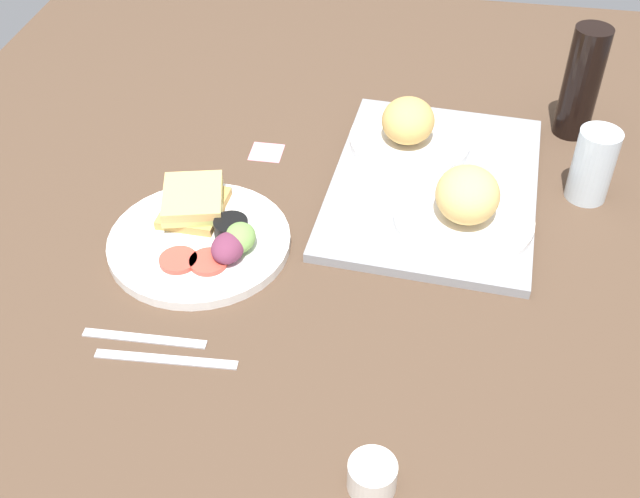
{
  "coord_description": "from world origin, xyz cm",
  "views": [
    {
      "loc": [
        85.27,
        17.46,
        79.77
      ],
      "look_at": [
        2.0,
        3.0,
        4.0
      ],
      "focal_mm": 44.31,
      "sensor_mm": 36.0,
      "label": 1
    }
  ],
  "objects_px": {
    "espresso_cup": "(372,476)",
    "knife": "(166,359)",
    "plate_with_salad": "(204,233)",
    "drinking_glass": "(593,165)",
    "fork": "(144,338)",
    "bread_plate_near": "(409,130)",
    "soda_bottle": "(582,82)",
    "serving_tray": "(434,185)",
    "sticky_note": "(266,152)",
    "bread_plate_far": "(466,205)"
  },
  "relations": [
    {
      "from": "serving_tray",
      "to": "espresso_cup",
      "type": "bearing_deg",
      "value": -3.37
    },
    {
      "from": "serving_tray",
      "to": "plate_with_salad",
      "type": "height_order",
      "value": "plate_with_salad"
    },
    {
      "from": "fork",
      "to": "plate_with_salad",
      "type": "bearing_deg",
      "value": 81.31
    },
    {
      "from": "bread_plate_near",
      "to": "bread_plate_far",
      "type": "bearing_deg",
      "value": 27.81
    },
    {
      "from": "bread_plate_near",
      "to": "espresso_cup",
      "type": "distance_m",
      "value": 0.67
    },
    {
      "from": "drinking_glass",
      "to": "fork",
      "type": "height_order",
      "value": "drinking_glass"
    },
    {
      "from": "drinking_glass",
      "to": "sticky_note",
      "type": "relative_size",
      "value": 2.2
    },
    {
      "from": "bread_plate_far",
      "to": "plate_with_salad",
      "type": "height_order",
      "value": "bread_plate_far"
    },
    {
      "from": "serving_tray",
      "to": "knife",
      "type": "bearing_deg",
      "value": -36.78
    },
    {
      "from": "serving_tray",
      "to": "fork",
      "type": "bearing_deg",
      "value": -42.11
    },
    {
      "from": "bread_plate_far",
      "to": "knife",
      "type": "bearing_deg",
      "value": -48.27
    },
    {
      "from": "espresso_cup",
      "to": "knife",
      "type": "xyz_separation_m",
      "value": [
        -0.14,
        -0.29,
        -0.02
      ]
    },
    {
      "from": "drinking_glass",
      "to": "soda_bottle",
      "type": "xyz_separation_m",
      "value": [
        -0.19,
        -0.01,
        0.04
      ]
    },
    {
      "from": "soda_bottle",
      "to": "fork",
      "type": "distance_m",
      "value": 0.86
    },
    {
      "from": "knife",
      "to": "sticky_note",
      "type": "height_order",
      "value": "knife"
    },
    {
      "from": "espresso_cup",
      "to": "fork",
      "type": "relative_size",
      "value": 0.33
    },
    {
      "from": "plate_with_salad",
      "to": "espresso_cup",
      "type": "distance_m",
      "value": 0.48
    },
    {
      "from": "bread_plate_far",
      "to": "soda_bottle",
      "type": "distance_m",
      "value": 0.36
    },
    {
      "from": "plate_with_salad",
      "to": "drinking_glass",
      "type": "distance_m",
      "value": 0.62
    },
    {
      "from": "soda_bottle",
      "to": "serving_tray",
      "type": "bearing_deg",
      "value": -47.59
    },
    {
      "from": "bread_plate_far",
      "to": "soda_bottle",
      "type": "bearing_deg",
      "value": 149.62
    },
    {
      "from": "serving_tray",
      "to": "bread_plate_near",
      "type": "distance_m",
      "value": 0.12
    },
    {
      "from": "plate_with_salad",
      "to": "sticky_note",
      "type": "height_order",
      "value": "plate_with_salad"
    },
    {
      "from": "bread_plate_near",
      "to": "bread_plate_far",
      "type": "relative_size",
      "value": 0.97
    },
    {
      "from": "soda_bottle",
      "to": "fork",
      "type": "height_order",
      "value": "soda_bottle"
    },
    {
      "from": "fork",
      "to": "bread_plate_far",
      "type": "bearing_deg",
      "value": 34.2
    },
    {
      "from": "plate_with_salad",
      "to": "espresso_cup",
      "type": "height_order",
      "value": "plate_with_salad"
    },
    {
      "from": "plate_with_salad",
      "to": "espresso_cup",
      "type": "bearing_deg",
      "value": 39.05
    },
    {
      "from": "espresso_cup",
      "to": "knife",
      "type": "distance_m",
      "value": 0.32
    },
    {
      "from": "plate_with_salad",
      "to": "fork",
      "type": "bearing_deg",
      "value": -6.67
    },
    {
      "from": "bread_plate_near",
      "to": "drinking_glass",
      "type": "relative_size",
      "value": 1.7
    },
    {
      "from": "drinking_glass",
      "to": "bread_plate_near",
      "type": "bearing_deg",
      "value": -104.16
    },
    {
      "from": "bread_plate_near",
      "to": "fork",
      "type": "relative_size",
      "value": 1.23
    },
    {
      "from": "bread_plate_near",
      "to": "soda_bottle",
      "type": "distance_m",
      "value": 0.31
    },
    {
      "from": "fork",
      "to": "sticky_note",
      "type": "bearing_deg",
      "value": 79.8
    },
    {
      "from": "soda_bottle",
      "to": "drinking_glass",
      "type": "bearing_deg",
      "value": 3.77
    },
    {
      "from": "bread_plate_far",
      "to": "plate_with_salad",
      "type": "bearing_deg",
      "value": -76.25
    },
    {
      "from": "fork",
      "to": "knife",
      "type": "relative_size",
      "value": 0.89
    },
    {
      "from": "drinking_glass",
      "to": "espresso_cup",
      "type": "height_order",
      "value": "drinking_glass"
    },
    {
      "from": "bread_plate_far",
      "to": "soda_bottle",
      "type": "xyz_separation_m",
      "value": [
        -0.31,
        0.18,
        0.05
      ]
    },
    {
      "from": "bread_plate_far",
      "to": "espresso_cup",
      "type": "relative_size",
      "value": 3.84
    },
    {
      "from": "knife",
      "to": "bread_plate_near",
      "type": "bearing_deg",
      "value": 59.5
    },
    {
      "from": "bread_plate_near",
      "to": "bread_plate_far",
      "type": "height_order",
      "value": "bread_plate_far"
    },
    {
      "from": "serving_tray",
      "to": "espresso_cup",
      "type": "height_order",
      "value": "espresso_cup"
    },
    {
      "from": "serving_tray",
      "to": "plate_with_salad",
      "type": "relative_size",
      "value": 1.63
    },
    {
      "from": "bread_plate_far",
      "to": "knife",
      "type": "height_order",
      "value": "bread_plate_far"
    },
    {
      "from": "bread_plate_near",
      "to": "espresso_cup",
      "type": "xyz_separation_m",
      "value": [
        0.67,
        0.02,
        -0.03
      ]
    },
    {
      "from": "plate_with_salad",
      "to": "knife",
      "type": "height_order",
      "value": "plate_with_salad"
    },
    {
      "from": "bread_plate_far",
      "to": "drinking_glass",
      "type": "xyz_separation_m",
      "value": [
        -0.12,
        0.19,
        0.01
      ]
    },
    {
      "from": "bread_plate_near",
      "to": "espresso_cup",
      "type": "height_order",
      "value": "bread_plate_near"
    }
  ]
}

